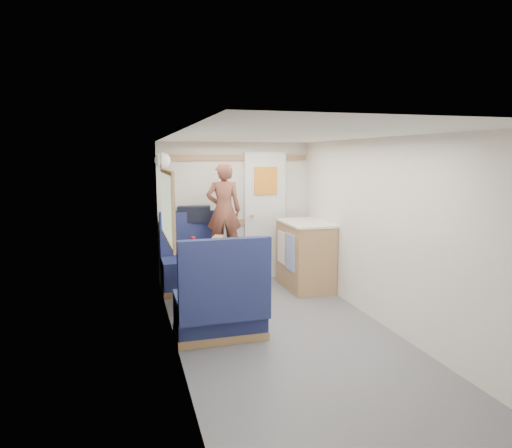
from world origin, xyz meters
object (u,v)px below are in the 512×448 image
object	(u,v)px
duffel_bag	(194,214)
galley_counter	(305,255)
dinette_table	(206,263)
bench_far	(195,268)
wine_glass	(193,240)
beer_glass	(218,244)
cheese_block	(220,249)
salt_grinder	(206,248)
pepper_grinder	(204,248)
person	(224,210)
bread_loaf	(218,240)
bench_near	(221,309)
tumbler_left	(192,249)
orange_fruit	(215,246)
dome_light	(163,160)
tray	(210,251)

from	to	relation	value
duffel_bag	galley_counter	bearing A→B (deg)	-11.90
dinette_table	bench_far	world-z (taller)	bench_far
bench_far	wine_glass	world-z (taller)	bench_far
beer_glass	duffel_bag	bearing A→B (deg)	97.21
dinette_table	cheese_block	bearing A→B (deg)	-45.08
wine_glass	salt_grinder	xyz separation A→B (m)	(0.14, -0.09, -0.08)
duffel_bag	pepper_grinder	size ratio (longest dim) A/B	4.78
galley_counter	person	distance (m)	1.27
duffel_bag	bread_loaf	xyz separation A→B (m)	(0.19, -0.75, -0.24)
salt_grinder	bench_near	bearing A→B (deg)	-89.94
tumbler_left	person	bearing A→B (deg)	59.26
duffel_bag	cheese_block	world-z (taller)	duffel_bag
orange_fruit	pepper_grinder	size ratio (longest dim) A/B	0.86
dome_light	tumbler_left	world-z (taller)	dome_light
bench_near	salt_grinder	size ratio (longest dim) A/B	12.15
tray	dinette_table	bearing A→B (deg)	117.05
wine_glass	bench_far	bearing A→B (deg)	80.48
bench_far	tumbler_left	size ratio (longest dim) A/B	9.25
dinette_table	dome_light	xyz separation A→B (m)	(-0.39, 0.85, 1.18)
salt_grinder	person	bearing A→B (deg)	64.80
dinette_table	dome_light	bearing A→B (deg)	114.65
wine_glass	tray	bearing A→B (deg)	-36.72
wine_glass	tumbler_left	xyz separation A→B (m)	(-0.04, -0.21, -0.07)
bench_far	orange_fruit	bearing A→B (deg)	-83.07
person	cheese_block	world-z (taller)	person
bench_near	pepper_grinder	bearing A→B (deg)	91.96
bench_far	person	world-z (taller)	person
bench_far	pepper_grinder	size ratio (longest dim) A/B	11.20
dinette_table	salt_grinder	xyz separation A→B (m)	(-0.00, -0.04, 0.20)
bench_far	cheese_block	xyz separation A→B (m)	(0.14, -1.01, 0.45)
beer_glass	bread_loaf	distance (m)	0.29
tray	wine_glass	size ratio (longest dim) A/B	1.91
orange_fruit	bread_loaf	distance (m)	0.43
dome_light	salt_grinder	distance (m)	1.39
orange_fruit	bench_far	bearing A→B (deg)	96.93
galley_counter	duffel_bag	world-z (taller)	duffel_bag
bench_far	bread_loaf	size ratio (longest dim) A/B	4.70
duffel_bag	tray	world-z (taller)	duffel_bag
beer_glass	person	bearing A→B (deg)	72.41
dinette_table	beer_glass	distance (m)	0.28
cheese_block	dome_light	bearing A→B (deg)	118.24
dinette_table	duffel_bag	size ratio (longest dim) A/B	2.05
orange_fruit	cheese_block	bearing A→B (deg)	-72.09
tumbler_left	galley_counter	bearing A→B (deg)	23.53
dinette_table	wine_glass	bearing A→B (deg)	160.39
bench_far	wine_glass	xyz separation A→B (m)	(-0.14, -0.82, 0.54)
cheese_block	beer_glass	distance (m)	0.24
bench_near	bread_loaf	size ratio (longest dim) A/B	4.70
salt_grinder	bench_far	bearing A→B (deg)	89.94
cheese_block	salt_grinder	size ratio (longest dim) A/B	1.11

